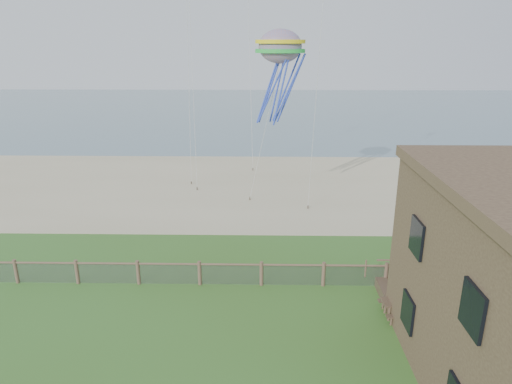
% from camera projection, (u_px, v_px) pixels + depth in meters
% --- Properties ---
extents(ground, '(160.00, 160.00, 0.00)m').
position_uv_depth(ground, '(260.00, 369.00, 16.55)').
color(ground, '#3A5E20').
rests_on(ground, ground).
extents(sand_beach, '(72.00, 20.00, 0.02)m').
position_uv_depth(sand_beach, '(263.00, 186.00, 37.43)').
color(sand_beach, tan).
rests_on(sand_beach, ground).
extents(ocean, '(160.00, 68.00, 0.02)m').
position_uv_depth(ocean, '(264.00, 110.00, 79.19)').
color(ocean, slate).
rests_on(ocean, ground).
extents(chainlink_fence, '(36.20, 0.20, 1.25)m').
position_uv_depth(chainlink_fence, '(261.00, 275.00, 22.07)').
color(chainlink_fence, brown).
rests_on(chainlink_fence, ground).
extents(picnic_table, '(2.05, 1.58, 0.84)m').
position_uv_depth(picnic_table, '(405.00, 308.00, 19.56)').
color(picnic_table, brown).
rests_on(picnic_table, ground).
extents(octopus_kite, '(3.37, 2.61, 6.33)m').
position_uv_depth(octopus_kite, '(280.00, 74.00, 28.32)').
color(octopus_kite, orange).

